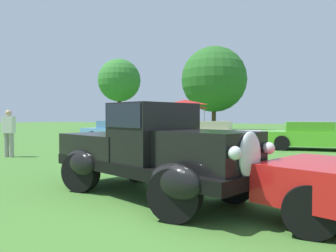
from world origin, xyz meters
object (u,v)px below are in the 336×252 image
at_px(feature_pickup_truck, 151,149).
at_px(spectator_near_truck, 9,132).
at_px(show_car_skyblue, 121,132).
at_px(show_car_cream, 213,134).
at_px(canopy_tent_left_field, 185,103).
at_px(show_car_lime, 312,136).
at_px(spectator_far_side, 163,134).

height_order(feature_pickup_truck, spectator_near_truck, feature_pickup_truck).
distance_m(show_car_skyblue, show_car_cream, 5.24).
height_order(feature_pickup_truck, canopy_tent_left_field, canopy_tent_left_field).
bearing_deg(show_car_lime, spectator_far_side, -124.08).
relative_size(show_car_cream, spectator_near_truck, 2.67).
bearing_deg(spectator_far_side, spectator_near_truck, -172.94).
distance_m(show_car_skyblue, show_car_lime, 9.57).
distance_m(show_car_cream, canopy_tent_left_field, 9.12).
height_order(spectator_far_side, canopy_tent_left_field, canopy_tent_left_field).
xyz_separation_m(show_car_skyblue, show_car_cream, (5.24, -0.15, -0.00)).
xyz_separation_m(feature_pickup_truck, spectator_near_truck, (-7.20, 3.08, 0.05)).
distance_m(show_car_lime, canopy_tent_left_field, 11.56).
xyz_separation_m(spectator_far_side, canopy_tent_left_field, (-4.37, 13.78, 1.51)).
distance_m(spectator_near_truck, spectator_far_side, 5.78).
relative_size(show_car_cream, spectator_far_side, 2.67).
relative_size(feature_pickup_truck, show_car_skyblue, 0.95).
height_order(feature_pickup_truck, show_car_lime, feature_pickup_truck).
bearing_deg(spectator_near_truck, canopy_tent_left_field, 84.63).
relative_size(show_car_skyblue, show_car_lime, 1.06).
distance_m(show_car_skyblue, spectator_near_truck, 6.85).
bearing_deg(show_car_cream, spectator_near_truck, -130.50).
xyz_separation_m(show_car_skyblue, show_car_lime, (9.57, 0.23, -0.00)).
xyz_separation_m(show_car_lime, canopy_tent_left_field, (-8.66, 7.43, 1.82)).
bearing_deg(spectator_near_truck, show_car_lime, 35.14).
bearing_deg(show_car_lime, spectator_near_truck, -144.86).
bearing_deg(canopy_tent_left_field, spectator_far_side, -72.40).
bearing_deg(canopy_tent_left_field, show_car_skyblue, -96.71).
height_order(show_car_cream, spectator_far_side, spectator_far_side).
height_order(show_car_lime, spectator_far_side, spectator_far_side).
bearing_deg(canopy_tent_left_field, feature_pickup_truck, -71.61).
distance_m(show_car_lime, spectator_near_truck, 12.26).
relative_size(spectator_near_truck, spectator_far_side, 1.00).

